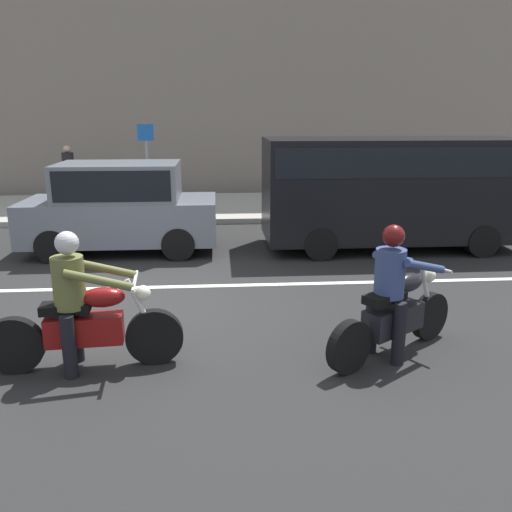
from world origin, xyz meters
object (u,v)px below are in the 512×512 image
parked_hatchback_slate_gray (121,206)px  street_sign_post (147,157)px  motorcycle_with_rider_olive (82,314)px  motorcycle_with_rider_denim_blue (393,303)px  parked_van_black (392,185)px  pedestrian_bystander (69,169)px

parked_hatchback_slate_gray → street_sign_post: (0.02, 4.29, 0.63)m
motorcycle_with_rider_olive → motorcycle_with_rider_denim_blue: size_ratio=1.20×
parked_van_black → pedestrian_bystander: parked_van_black is taller
motorcycle_with_rider_olive → parked_hatchback_slate_gray: size_ratio=0.56×
motorcycle_with_rider_olive → street_sign_post: size_ratio=0.92×
street_sign_post → motorcycle_with_rider_denim_blue: bearing=-67.2°
pedestrian_bystander → parked_van_black: bearing=-35.2°
motorcycle_with_rider_denim_blue → parked_hatchback_slate_gray: 6.44m
parked_hatchback_slate_gray → pedestrian_bystander: pedestrian_bystander is taller
motorcycle_with_rider_denim_blue → pedestrian_bystander: bearing=121.2°
parked_van_black → parked_hatchback_slate_gray: 5.54m
parked_van_black → parked_hatchback_slate_gray: (-5.52, 0.09, -0.39)m
motorcycle_with_rider_olive → motorcycle_with_rider_denim_blue: motorcycle_with_rider_denim_blue is taller
motorcycle_with_rider_olive → pedestrian_bystander: (-2.92, 10.70, 0.47)m
motorcycle_with_rider_denim_blue → street_sign_post: 10.21m
parked_hatchback_slate_gray → motorcycle_with_rider_olive: bearing=-85.0°
parked_hatchback_slate_gray → street_sign_post: bearing=89.7°
pedestrian_bystander → parked_hatchback_slate_gray: bearing=-66.0°
motorcycle_with_rider_denim_blue → parked_hatchback_slate_gray: bearing=127.9°
parked_van_black → pedestrian_bystander: bearing=144.8°
parked_van_black → pedestrian_bystander: (-7.99, 5.64, -0.21)m
parked_van_black → pedestrian_bystander: 9.78m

